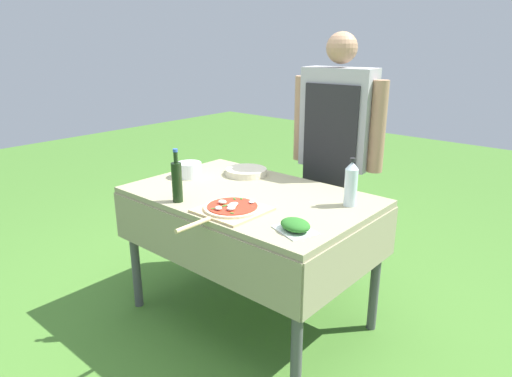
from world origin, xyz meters
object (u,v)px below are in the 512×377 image
(pizza_on_peel, at_px, (231,209))
(mixing_tub, at_px, (189,170))
(prep_table, at_px, (250,210))
(water_bottle, at_px, (351,183))
(herb_container, at_px, (295,226))
(oil_bottle, at_px, (177,181))
(person_cook, at_px, (336,143))
(plate_stack, at_px, (246,172))

(pizza_on_peel, bearing_deg, mixing_tub, 156.78)
(prep_table, relative_size, pizza_on_peel, 2.62)
(water_bottle, xyz_separation_m, herb_container, (-0.02, -0.46, -0.10))
(oil_bottle, relative_size, herb_container, 1.30)
(oil_bottle, bearing_deg, person_cook, 73.12)
(person_cook, relative_size, pizza_on_peel, 3.19)
(prep_table, bearing_deg, water_bottle, 20.85)
(mixing_tub, bearing_deg, prep_table, 0.94)
(prep_table, xyz_separation_m, herb_container, (0.51, -0.26, 0.13))
(pizza_on_peel, height_order, herb_container, herb_container)
(water_bottle, relative_size, herb_container, 1.15)
(prep_table, xyz_separation_m, plate_stack, (-0.27, 0.27, 0.12))
(water_bottle, bearing_deg, person_cook, 128.44)
(herb_container, bearing_deg, pizza_on_peel, -177.57)
(prep_table, height_order, pizza_on_peel, pizza_on_peel)
(pizza_on_peel, xyz_separation_m, plate_stack, (-0.39, 0.55, 0.00))
(plate_stack, bearing_deg, water_bottle, -4.78)
(prep_table, relative_size, oil_bottle, 4.76)
(oil_bottle, bearing_deg, pizza_on_peel, 13.62)
(water_bottle, height_order, herb_container, water_bottle)
(water_bottle, bearing_deg, plate_stack, 175.22)
(person_cook, distance_m, herb_container, 1.07)
(pizza_on_peel, relative_size, plate_stack, 1.95)
(oil_bottle, relative_size, water_bottle, 1.13)
(herb_container, bearing_deg, prep_table, 153.05)
(person_cook, height_order, water_bottle, person_cook)
(person_cook, distance_m, mixing_tub, 0.97)
(person_cook, distance_m, water_bottle, 0.66)
(water_bottle, bearing_deg, mixing_tub, -168.58)
(person_cook, bearing_deg, plate_stack, 43.45)
(water_bottle, height_order, plate_stack, water_bottle)
(oil_bottle, relative_size, mixing_tub, 1.85)
(herb_container, bearing_deg, mixing_tub, 166.14)
(herb_container, relative_size, mixing_tub, 1.43)
(prep_table, distance_m, water_bottle, 0.61)
(pizza_on_peel, relative_size, oil_bottle, 1.82)
(oil_bottle, height_order, plate_stack, oil_bottle)
(prep_table, height_order, water_bottle, water_bottle)
(pizza_on_peel, xyz_separation_m, mixing_tub, (-0.63, 0.27, 0.03))
(prep_table, xyz_separation_m, pizza_on_peel, (0.12, -0.28, 0.12))
(plate_stack, bearing_deg, person_cook, 48.89)
(person_cook, height_order, mixing_tub, person_cook)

